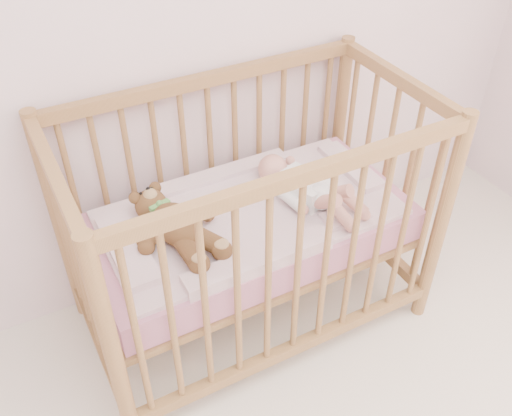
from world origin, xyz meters
TOP-DOWN VIEW (x-y plane):
  - crib at (0.35, 1.60)m, footprint 1.36×0.76m
  - mattress at (0.35, 1.60)m, footprint 1.22×0.62m
  - blanket at (0.35, 1.60)m, footprint 1.10×0.58m
  - baby at (0.57, 1.58)m, footprint 0.41×0.58m
  - teddy_bear at (0.05, 1.58)m, footprint 0.44×0.55m

SIDE VIEW (x-z plane):
  - mattress at x=0.35m, z-range 0.42..0.55m
  - crib at x=0.35m, z-range 0.00..1.00m
  - blanket at x=0.35m, z-range 0.53..0.59m
  - baby at x=0.57m, z-range 0.57..0.70m
  - teddy_bear at x=0.05m, z-range 0.58..0.71m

